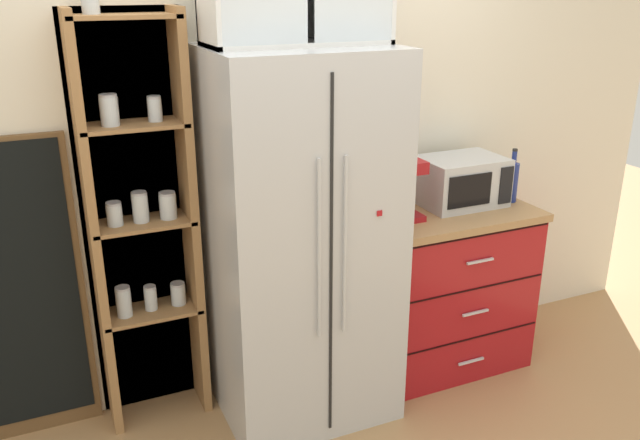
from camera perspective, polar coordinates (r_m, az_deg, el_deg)
The scene contains 10 objects.
ground_plane at distance 3.55m, azimuth -1.45°, elevation -15.50°, with size 10.63×10.63×0.00m, color tan.
wall_back_cream at distance 3.35m, azimuth -4.29°, elevation 6.41°, with size 4.94×0.10×2.55m, color silver.
refrigerator at distance 3.12m, azimuth -1.68°, elevation -1.81°, with size 0.82×0.70×1.80m.
pantry_shelf_column at distance 3.17m, azimuth -15.32°, elevation 0.04°, with size 0.52×0.27×2.04m.
counter_cabinet at distance 3.74m, azimuth 10.70°, elevation -5.68°, with size 0.89×0.59×0.92m.
microwave at distance 3.62m, azimuth 12.13°, elevation 3.32°, with size 0.44×0.33×0.26m.
coffee_maker at distance 3.36m, azimuth 6.99°, elevation 2.79°, with size 0.17×0.20×0.31m.
mug_sage at distance 3.57m, azimuth 11.05°, elevation 1.80°, with size 0.11×0.08×0.10m.
bottle_cobalt at distance 3.73m, azimuth 16.32°, elevation 3.49°, with size 0.07×0.07×0.30m.
chalkboard_menu at distance 3.28m, azimuth -24.95°, elevation -5.89°, with size 0.60×0.04×1.45m.
Camera 1 is at (-1.09, -2.67, 2.07)m, focal length 36.90 mm.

